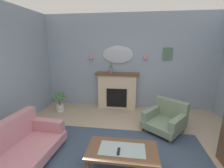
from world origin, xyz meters
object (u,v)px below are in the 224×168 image
wall_sconce_left (91,56)px  coffee_table (122,152)px  fireplace (117,91)px  wall_mirror (118,55)px  tv_remote (119,151)px  framed_picture (168,54)px  floral_couch (12,152)px  armchair_near_fireplace (166,118)px  wall_sconce_right (146,57)px  potted_plant_small_fern (59,100)px  mantel_vase_left (111,68)px

wall_sconce_left → coffee_table: bearing=-66.3°
coffee_table → fireplace: bearing=97.7°
wall_mirror → tv_remote: bearing=-83.8°
framed_picture → coffee_table: (-1.14, -2.82, -1.37)m
wall_mirror → framed_picture: size_ratio=2.67×
wall_mirror → floral_couch: wall_mirror is taller
framed_picture → armchair_near_fireplace: (-0.19, -1.36, -1.44)m
floral_couch → wall_mirror: bearing=64.1°
wall_sconce_right → floral_couch: wall_sconce_right is taller
fireplace → potted_plant_small_fern: bearing=-162.9°
wall_sconce_right → framed_picture: bearing=5.3°
wall_sconce_right → floral_couch: bearing=-128.1°
wall_sconce_right → floral_couch: 3.94m
framed_picture → coffee_table: bearing=-112.0°
framed_picture → tv_remote: bearing=-112.4°
tv_remote → fireplace: bearing=96.5°
fireplace → wall_sconce_left: size_ratio=9.71×
mantel_vase_left → tv_remote: mantel_vase_left is taller
mantel_vase_left → wall_mirror: 0.47m
mantel_vase_left → potted_plant_small_fern: (-1.53, -0.50, -0.96)m
wall_mirror → tv_remote: size_ratio=6.00×
wall_sconce_right → tv_remote: bearing=-100.8°
mantel_vase_left → tv_remote: (0.51, -2.71, -0.87)m
mantel_vase_left → wall_sconce_right: bearing=6.5°
wall_mirror → fireplace: bearing=-90.0°
wall_mirror → floral_couch: size_ratio=0.54×
coffee_table → mantel_vase_left: bearing=102.0°
tv_remote → floral_couch: (-1.75, -0.08, -0.13)m
wall_sconce_right → coffee_table: 3.08m
floral_couch → potted_plant_small_fern: bearing=97.2°
coffee_table → wall_sconce_left: bearing=113.7°
wall_mirror → wall_sconce_right: (0.85, -0.05, -0.05)m
fireplace → framed_picture: bearing=5.8°
tv_remote → potted_plant_small_fern: potted_plant_small_fern is taller
potted_plant_small_fern → wall_mirror: bearing=21.3°
framed_picture → armchair_near_fireplace: bearing=-98.0°
fireplace → armchair_near_fireplace: fireplace is taller
wall_sconce_right → fireplace: bearing=-173.8°
wall_mirror → coffee_table: size_ratio=0.87×
framed_picture → floral_couch: bearing=-134.6°
armchair_near_fireplace → tv_remote: bearing=-123.1°
mantel_vase_left → coffee_table: mantel_vase_left is taller
fireplace → framed_picture: framed_picture is taller
framed_picture → armchair_near_fireplace: size_ratio=0.32×
wall_sconce_left → armchair_near_fireplace: size_ratio=0.12×
mantel_vase_left → armchair_near_fireplace: bearing=-38.0°
wall_sconce_left → wall_sconce_right: (1.70, 0.00, 0.00)m
mantel_vase_left → armchair_near_fireplace: 2.17m
fireplace → wall_sconce_left: (-0.85, 0.09, 1.09)m
wall_sconce_right → armchair_near_fireplace: wall_sconce_right is taller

